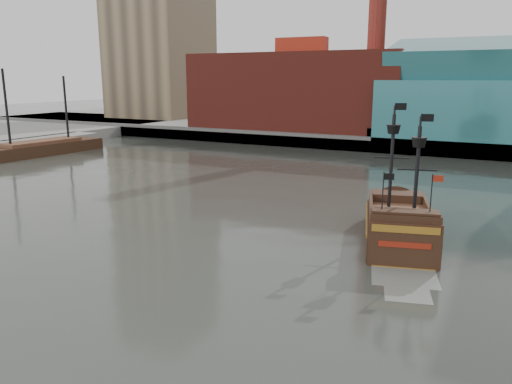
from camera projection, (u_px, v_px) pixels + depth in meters
The scene contains 6 objects.
ground at pixel (178, 299), 28.60m from camera, with size 400.00×400.00×0.00m, color #282B26.
promenade_far at pixel (429, 131), 108.13m from camera, with size 220.00×60.00×2.00m, color slate.
seawall at pixel (401, 146), 82.49m from camera, with size 220.00×1.00×2.60m, color #4C4C49.
skyline at pixel (461, 12), 94.09m from camera, with size 149.00×45.00×62.00m.
pirate_ship at pixel (399, 229), 38.52m from camera, with size 8.17×15.73×11.29m.
docked_vessel at pixel (42, 149), 81.74m from camera, with size 6.73×21.52×14.39m.
Camera 1 is at (16.08, -21.52, 12.42)m, focal length 35.00 mm.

